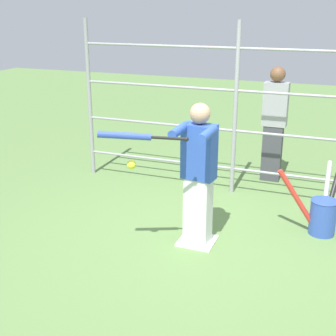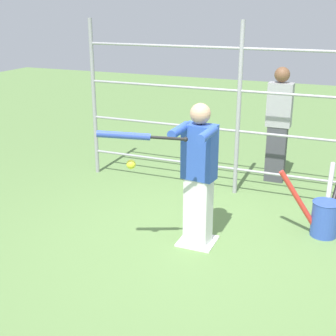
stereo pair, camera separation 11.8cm
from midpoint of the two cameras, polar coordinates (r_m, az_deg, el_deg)
ground_plane at (r=5.37m, az=4.23°, el=-8.97°), size 24.00×24.00×0.00m
home_plate at (r=5.37m, az=4.24°, el=-8.88°), size 0.40×0.40×0.02m
fence_backstop at (r=6.42m, az=9.12°, el=6.84°), size 4.57×0.06×2.36m
batter at (r=5.01m, az=4.42°, el=-0.37°), size 0.41×0.57×1.59m
baseball_bat_swinging at (r=4.46m, az=-3.73°, el=3.92°), size 0.80×0.43×0.13m
softball_in_flight at (r=4.72m, az=-3.82°, el=0.45°), size 0.10×0.10×0.10m
bat_bucket at (r=5.74m, az=19.02°, el=-5.44°), size 0.70×0.77×0.78m
bystander_behind_fence at (r=7.08m, az=13.77°, el=5.29°), size 0.35×0.22×1.71m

